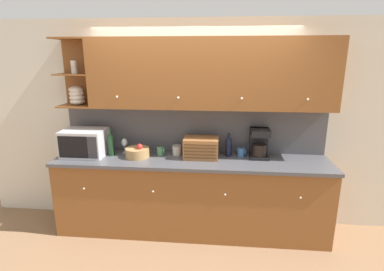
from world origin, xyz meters
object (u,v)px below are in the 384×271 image
storage_canister (177,150)px  wine_bottle (229,146)px  bread_box (201,148)px  mug (241,152)px  microwave (85,143)px  coffee_maker (259,143)px  second_wine_bottle (111,144)px  fruit_basket (138,152)px  mug_blue_second (160,151)px  wine_glass (124,143)px

storage_canister → wine_bottle: size_ratio=0.42×
bread_box → mug: bearing=9.4°
microwave → coffee_maker: 2.15m
second_wine_bottle → fruit_basket: bearing=-5.1°
mug_blue_second → bread_box: (0.51, -0.04, 0.07)m
bread_box → coffee_maker: size_ratio=1.16×
microwave → storage_canister: (1.13, 0.14, -0.10)m
wine_glass → fruit_basket: wine_glass is taller
fruit_basket → mug_blue_second: fruit_basket is taller
fruit_basket → bread_box: (0.77, 0.06, 0.06)m
second_wine_bottle → mug: size_ratio=3.13×
microwave → second_wine_bottle: 0.33m
storage_canister → mug_blue_second: bearing=-169.3°
mug_blue_second → mug: bearing=2.3°
storage_canister → coffee_maker: (1.01, 0.01, 0.12)m
fruit_basket → wine_bottle: bearing=7.5°
bread_box → wine_bottle: bearing=14.2°
microwave → bread_box: bearing=2.5°
microwave → mug_blue_second: bearing=6.4°
storage_canister → mug: storage_canister is taller
microwave → second_wine_bottle: size_ratio=1.49×
wine_bottle → mug_blue_second: bearing=-177.0°
wine_bottle → fruit_basket: bearing=-172.5°
fruit_basket → mug: fruit_basket is taller
second_wine_bottle → mug: bearing=4.0°
storage_canister → bread_box: 0.33m
microwave → mug: bearing=4.3°
second_wine_bottle → coffee_maker: coffee_maker is taller
fruit_basket → bread_box: bearing=4.5°
microwave → second_wine_bottle: bearing=5.7°
wine_glass → wine_bottle: wine_bottle is taller
fruit_basket → storage_canister: 0.49m
mug_blue_second → mug: 1.01m
microwave → mug: microwave is taller
coffee_maker → storage_canister: bearing=-179.6°
storage_canister → fruit_basket: bearing=-163.3°
storage_canister → mug: (0.80, 0.00, -0.01)m
wine_glass → bread_box: bread_box is taller
fruit_basket → coffee_maker: coffee_maker is taller
bread_box → mug_blue_second: bearing=175.4°
wine_bottle → second_wine_bottle: bearing=-175.5°
second_wine_bottle → coffee_maker: bearing=3.7°
fruit_basket → storage_canister: (0.47, 0.14, 0.00)m
fruit_basket → bread_box: bread_box is taller
wine_glass → coffee_maker: bearing=-0.2°
mug → bread_box: bearing=-170.6°
fruit_basket → wine_bottle: wine_bottle is taller
bread_box → wine_bottle: size_ratio=1.44×
bread_box → fruit_basket: bearing=-175.5°
fruit_basket → coffee_maker: size_ratio=0.81×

